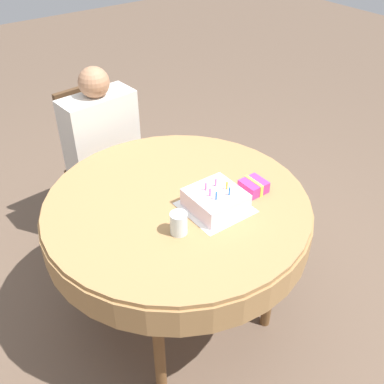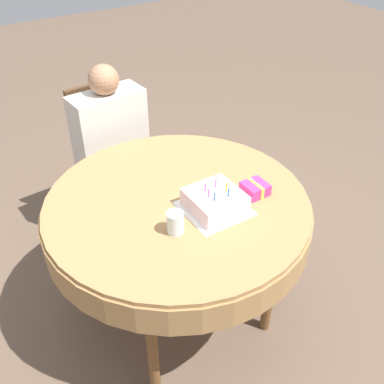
{
  "view_description": "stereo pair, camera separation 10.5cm",
  "coord_description": "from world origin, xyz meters",
  "px_view_note": "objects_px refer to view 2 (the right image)",
  "views": [
    {
      "loc": [
        -0.88,
        -1.32,
        1.99
      ],
      "look_at": [
        0.05,
        -0.04,
        0.82
      ],
      "focal_mm": 42.0,
      "sensor_mm": 36.0,
      "label": 1
    },
    {
      "loc": [
        -0.8,
        -1.38,
        1.99
      ],
      "look_at": [
        0.05,
        -0.04,
        0.82
      ],
      "focal_mm": 42.0,
      "sensor_mm": 36.0,
      "label": 2
    }
  ],
  "objects_px": {
    "birthday_cake": "(215,201)",
    "drinking_glass": "(175,223)",
    "person": "(113,140)",
    "chair": "(108,157)",
    "gift_box": "(255,189)"
  },
  "relations": [
    {
      "from": "chair",
      "to": "drinking_glass",
      "type": "height_order",
      "value": "chair"
    },
    {
      "from": "birthday_cake",
      "to": "drinking_glass",
      "type": "bearing_deg",
      "value": -169.93
    },
    {
      "from": "chair",
      "to": "person",
      "type": "height_order",
      "value": "person"
    },
    {
      "from": "chair",
      "to": "gift_box",
      "type": "relative_size",
      "value": 8.6
    },
    {
      "from": "birthday_cake",
      "to": "drinking_glass",
      "type": "distance_m",
      "value": 0.22
    },
    {
      "from": "chair",
      "to": "birthday_cake",
      "type": "bearing_deg",
      "value": -91.15
    },
    {
      "from": "drinking_glass",
      "to": "chair",
      "type": "bearing_deg",
      "value": 82.2
    },
    {
      "from": "chair",
      "to": "gift_box",
      "type": "distance_m",
      "value": 1.13
    },
    {
      "from": "person",
      "to": "gift_box",
      "type": "relative_size",
      "value": 10.11
    },
    {
      "from": "drinking_glass",
      "to": "gift_box",
      "type": "relative_size",
      "value": 0.87
    },
    {
      "from": "person",
      "to": "drinking_glass",
      "type": "height_order",
      "value": "person"
    },
    {
      "from": "birthday_cake",
      "to": "chair",
      "type": "bearing_deg",
      "value": 93.94
    },
    {
      "from": "drinking_glass",
      "to": "gift_box",
      "type": "bearing_deg",
      "value": 4.3
    },
    {
      "from": "person",
      "to": "drinking_glass",
      "type": "bearing_deg",
      "value": -104.04
    },
    {
      "from": "chair",
      "to": "birthday_cake",
      "type": "xyz_separation_m",
      "value": [
        0.07,
        -1.04,
        0.31
      ]
    }
  ]
}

